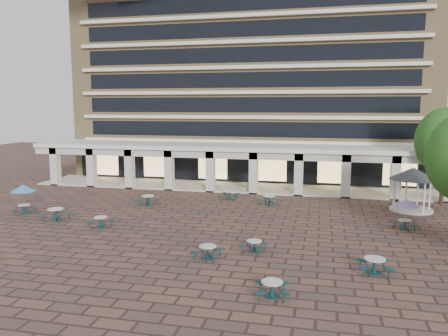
{
  "coord_description": "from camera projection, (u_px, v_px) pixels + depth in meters",
  "views": [
    {
      "loc": [
        8.37,
        -28.08,
        8.25
      ],
      "look_at": [
        1.35,
        3.0,
        3.73
      ],
      "focal_mm": 35.0,
      "sensor_mm": 36.0,
      "label": 1
    }
  ],
  "objects": [
    {
      "name": "picnic_table_1",
      "position": [
        208.0,
        251.0,
        23.79
      ],
      "size": [
        1.75,
        1.75,
        0.72
      ],
      "rotation": [
        0.0,
        0.0,
        -0.13
      ],
      "color": "#14393D",
      "rests_on": "ground"
    },
    {
      "name": "picnic_table_8",
      "position": [
        148.0,
        199.0,
        36.81
      ],
      "size": [
        2.03,
        2.03,
        0.78
      ],
      "rotation": [
        0.0,
        0.0,
        -0.27
      ],
      "color": "#14393D",
      "rests_on": "ground"
    },
    {
      "name": "picnic_table_4",
      "position": [
        23.0,
        189.0,
        33.59
      ],
      "size": [
        1.95,
        1.95,
        2.25
      ],
      "rotation": [
        0.0,
        0.0,
        0.09
      ],
      "color": "#14393D",
      "rests_on": "ground"
    },
    {
      "name": "picnic_table_12",
      "position": [
        230.0,
        194.0,
        38.94
      ],
      "size": [
        1.7,
        1.7,
        0.74
      ],
      "rotation": [
        0.0,
        0.0,
        0.03
      ],
      "color": "#14393D",
      "rests_on": "ground"
    },
    {
      "name": "apartment_building",
      "position": [
        254.0,
        70.0,
        52.93
      ],
      "size": [
        40.0,
        15.5,
        25.2
      ],
      "color": "tan",
      "rests_on": "ground"
    },
    {
      "name": "planter_right",
      "position": [
        250.0,
        187.0,
        42.13
      ],
      "size": [
        1.5,
        0.65,
        1.24
      ],
      "color": "gray",
      "rests_on": "ground"
    },
    {
      "name": "gazebo",
      "position": [
        413.0,
        179.0,
        34.43
      ],
      "size": [
        3.68,
        3.68,
        3.43
      ],
      "rotation": [
        0.0,
        0.0,
        0.01
      ],
      "color": "beige",
      "rests_on": "ground"
    },
    {
      "name": "picnic_table_7",
      "position": [
        254.0,
        245.0,
        24.92
      ],
      "size": [
        1.69,
        1.69,
        0.65
      ],
      "rotation": [
        0.0,
        0.0,
        -0.25
      ],
      "color": "#14393D",
      "rests_on": "ground"
    },
    {
      "name": "retail_arcade",
      "position": [
        237.0,
        159.0,
        43.98
      ],
      "size": [
        42.0,
        6.6,
        4.4
      ],
      "color": "white",
      "rests_on": "ground"
    },
    {
      "name": "planter_left",
      "position": [
        211.0,
        186.0,
        42.98
      ],
      "size": [
        1.5,
        0.6,
        1.2
      ],
      "color": "gray",
      "rests_on": "ground"
    },
    {
      "name": "picnic_table_5",
      "position": [
        56.0,
        213.0,
        31.83
      ],
      "size": [
        2.17,
        2.17,
        0.85
      ],
      "rotation": [
        0.0,
        0.0,
        -0.21
      ],
      "color": "#14393D",
      "rests_on": "ground"
    },
    {
      "name": "tree_east_c",
      "position": [
        445.0,
        141.0,
        36.48
      ],
      "size": [
        4.91,
        4.91,
        8.18
      ],
      "color": "#412A1A",
      "rests_on": "ground"
    },
    {
      "name": "picnic_table_2",
      "position": [
        272.0,
        288.0,
        18.99
      ],
      "size": [
        1.71,
        1.71,
        0.71
      ],
      "rotation": [
        0.0,
        0.0,
        0.11
      ],
      "color": "#14393D",
      "rests_on": "ground"
    },
    {
      "name": "picnic_table_3",
      "position": [
        375.0,
        264.0,
        21.64
      ],
      "size": [
        1.88,
        1.88,
        0.79
      ],
      "rotation": [
        0.0,
        0.0,
        0.1
      ],
      "color": "#14393D",
      "rests_on": "ground"
    },
    {
      "name": "picnic_table_13",
      "position": [
        269.0,
        199.0,
        36.82
      ],
      "size": [
        2.0,
        2.0,
        0.76
      ],
      "rotation": [
        0.0,
        0.0,
        -0.27
      ],
      "color": "#14393D",
      "rests_on": "ground"
    },
    {
      "name": "picnic_table_11",
      "position": [
        406.0,
        204.0,
        29.31
      ],
      "size": [
        1.79,
        1.79,
        2.07
      ],
      "rotation": [
        0.0,
        0.0,
        0.27
      ],
      "color": "#14393D",
      "rests_on": "ground"
    },
    {
      "name": "ground",
      "position": [
        195.0,
        227.0,
        30.11
      ],
      "size": [
        120.0,
        120.0,
        0.0
      ],
      "primitive_type": "plane",
      "color": "brown",
      "rests_on": "ground"
    },
    {
      "name": "picnic_table_9",
      "position": [
        101.0,
        221.0,
        30.03
      ],
      "size": [
        1.82,
        1.82,
        0.7
      ],
      "rotation": [
        0.0,
        0.0,
        -0.26
      ],
      "color": "#14393D",
      "rests_on": "ground"
    }
  ]
}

